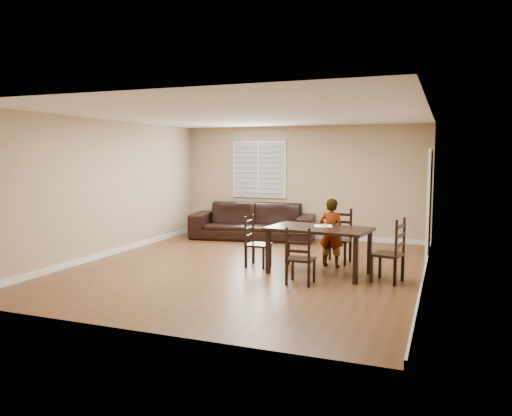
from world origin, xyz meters
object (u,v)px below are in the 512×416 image
at_px(chair_left, 253,243).
at_px(chair_near, 339,238).
at_px(donut, 324,225).
at_px(sofa, 253,221).
at_px(child, 331,233).
at_px(chair_right, 395,254).
at_px(dining_table, 319,233).
at_px(chair_far, 299,259).

bearing_deg(chair_left, chair_near, -56.28).
relative_size(chair_left, donut, 9.02).
relative_size(chair_near, sofa, 0.35).
bearing_deg(child, chair_right, 152.85).
height_order(dining_table, donut, donut).
xyz_separation_m(chair_left, donut, (1.31, 0.03, 0.40)).
bearing_deg(child, chair_near, -90.52).
distance_m(chair_far, chair_right, 1.54).
xyz_separation_m(chair_left, sofa, (-1.08, 2.78, 0.01)).
relative_size(chair_near, chair_right, 0.99).
bearing_deg(chair_near, donut, -91.22).
distance_m(child, sofa, 3.36).
bearing_deg(chair_left, child, -70.74).
relative_size(chair_right, donut, 10.03).
bearing_deg(chair_right, chair_far, -51.11).
distance_m(chair_far, child, 1.50).
height_order(chair_far, child, child).
height_order(chair_far, chair_left, chair_left).
relative_size(chair_far, child, 0.73).
bearing_deg(donut, chair_far, -97.78).
distance_m(chair_left, chair_right, 2.55).
distance_m(dining_table, donut, 0.22).
xyz_separation_m(chair_far, chair_right, (1.37, 0.70, 0.05)).
relative_size(chair_left, child, 0.74).
xyz_separation_m(dining_table, child, (0.08, 0.61, -0.08)).
distance_m(child, donut, 0.46).
xyz_separation_m(child, donut, (-0.03, -0.42, 0.19)).
distance_m(chair_far, donut, 1.14).
bearing_deg(dining_table, child, 90.00).
bearing_deg(chair_near, child, -92.21).
bearing_deg(dining_table, sofa, 135.99).
xyz_separation_m(chair_right, child, (-1.19, 0.78, 0.16)).
bearing_deg(sofa, dining_table, -60.45).
distance_m(chair_far, chair_left, 1.55).
relative_size(child, donut, 12.15).
bearing_deg(chair_left, chair_far, -130.88).
height_order(dining_table, child, child).
relative_size(chair_right, child, 0.83).
bearing_deg(chair_far, donut, -97.91).
height_order(chair_right, sofa, chair_right).
relative_size(chair_near, child, 0.82).
bearing_deg(dining_table, donut, 83.66).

